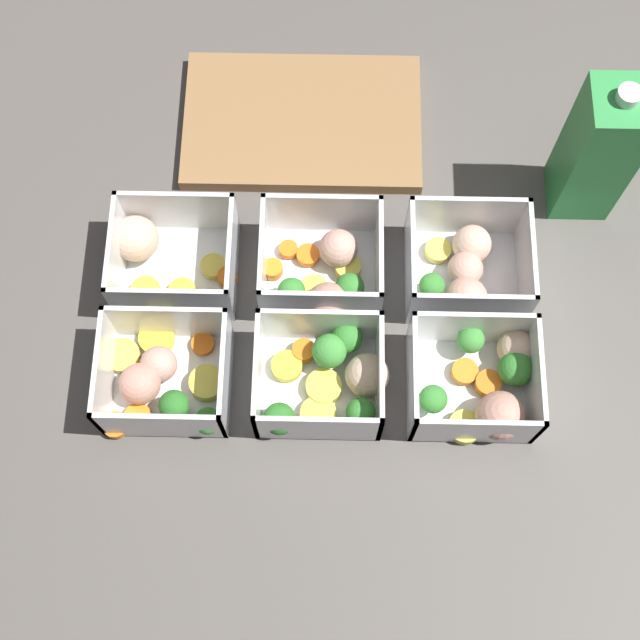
% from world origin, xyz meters
% --- Properties ---
extents(ground_plane, '(4.00, 4.00, 0.00)m').
position_xyz_m(ground_plane, '(0.00, 0.00, 0.00)').
color(ground_plane, '#56514C').
extents(container_near_left, '(0.14, 0.14, 0.08)m').
position_xyz_m(container_near_left, '(-0.16, -0.07, 0.03)').
color(container_near_left, white).
rests_on(container_near_left, ground_plane).
extents(container_near_center, '(0.15, 0.12, 0.08)m').
position_xyz_m(container_near_center, '(0.01, -0.06, 0.03)').
color(container_near_center, white).
rests_on(container_near_center, ground_plane).
extents(container_near_right, '(0.14, 0.13, 0.08)m').
position_xyz_m(container_near_right, '(0.17, -0.07, 0.03)').
color(container_near_right, white).
rests_on(container_near_right, ground_plane).
extents(container_far_left, '(0.15, 0.12, 0.08)m').
position_xyz_m(container_far_left, '(-0.17, 0.07, 0.03)').
color(container_far_left, white).
rests_on(container_far_left, ground_plane).
extents(container_far_center, '(0.13, 0.13, 0.08)m').
position_xyz_m(container_far_center, '(0.00, 0.06, 0.03)').
color(container_far_center, white).
rests_on(container_far_center, ground_plane).
extents(container_far_right, '(0.13, 0.13, 0.08)m').
position_xyz_m(container_far_right, '(0.16, 0.06, 0.03)').
color(container_far_right, white).
rests_on(container_far_right, ground_plane).
extents(juice_carton, '(0.07, 0.07, 0.20)m').
position_xyz_m(juice_carton, '(0.29, 0.17, 0.10)').
color(juice_carton, green).
rests_on(juice_carton, ground_plane).
extents(cutting_board, '(0.28, 0.18, 0.02)m').
position_xyz_m(cutting_board, '(-0.03, 0.26, 0.01)').
color(cutting_board, olive).
rests_on(cutting_board, ground_plane).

